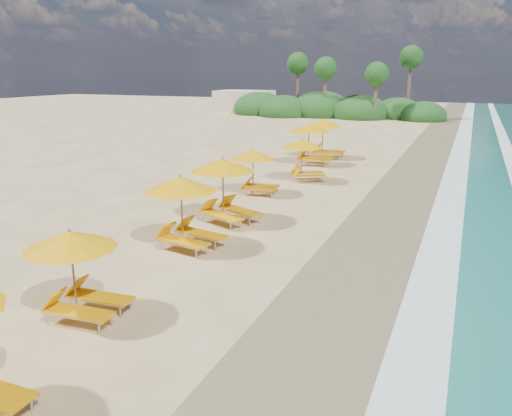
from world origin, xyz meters
TOP-DOWN VIEW (x-y plane):
  - ground at (0.00, 0.00)m, footprint 160.00×160.00m
  - wet_sand at (4.00, 0.00)m, footprint 4.00×160.00m
  - surf_foam at (6.70, 0.00)m, footprint 4.00×160.00m
  - station_3 at (-1.69, -6.09)m, footprint 2.34×2.19m
  - station_4 at (-1.90, -1.11)m, footprint 2.78×2.66m
  - station_5 at (-1.97, 1.89)m, footprint 3.11×3.07m
  - station_6 at (-2.66, 6.32)m, footprint 2.39×2.27m
  - station_7 at (-1.51, 9.84)m, footprint 2.85×2.85m
  - station_8 at (-2.52, 14.33)m, footprint 2.75×2.56m
  - station_9 at (-2.40, 16.92)m, footprint 2.83×2.65m
  - treeline at (-9.94, 45.51)m, footprint 25.80×8.80m
  - beach_building at (-22.00, 48.00)m, footprint 7.00×5.00m

SIDE VIEW (x-z plane):
  - ground at x=0.00m, z-range 0.00..0.00m
  - wet_sand at x=4.00m, z-range 0.00..0.01m
  - surf_foam at x=6.70m, z-range 0.02..0.03m
  - treeline at x=-9.94m, z-range -3.87..5.86m
  - station_6 at x=-2.66m, z-range 0.12..2.15m
  - station_3 at x=-1.69m, z-range 0.12..2.19m
  - station_7 at x=-1.51m, z-range 0.13..2.27m
  - station_4 at x=-1.90m, z-range 0.14..2.45m
  - station_5 at x=-1.97m, z-range 0.14..2.54m
  - station_8 at x=-2.52m, z-range 0.15..2.62m
  - beach_building at x=-22.00m, z-range 0.00..2.80m
  - station_9 at x=-2.40m, z-range 0.15..2.65m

